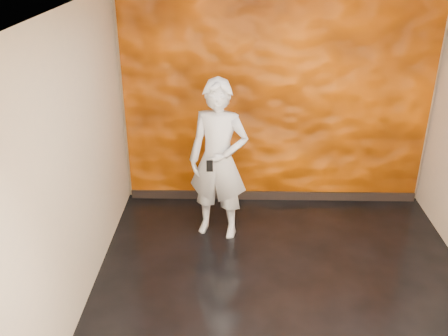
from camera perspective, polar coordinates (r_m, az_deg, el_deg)
room at (r=4.63m, az=7.73°, el=0.04°), size 4.02×4.02×2.81m
feature_wall at (r=6.45m, az=6.00°, el=7.39°), size 3.90×0.06×2.75m
baseboard at (r=6.94m, az=5.53°, el=-3.13°), size 3.90×0.04×0.12m
man at (r=5.77m, az=-0.64°, el=0.84°), size 0.79×0.62×1.93m
phone at (r=5.51m, az=-1.65°, el=0.22°), size 0.07×0.02×0.13m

